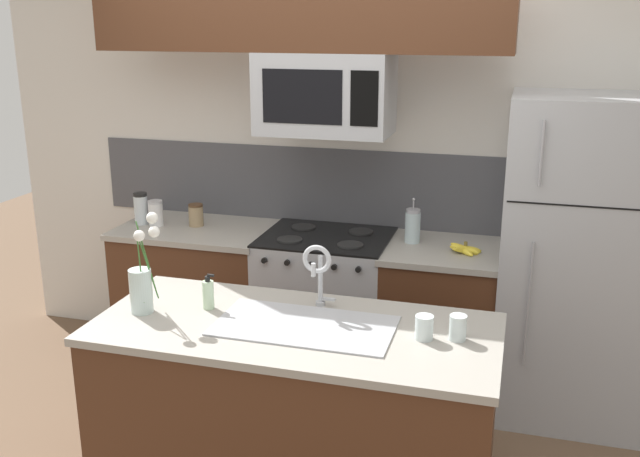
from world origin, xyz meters
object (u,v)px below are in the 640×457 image
object	(u,v)px
storage_jar_tall	(141,208)
dish_soap_bottle	(208,294)
storage_jar_medium	(156,213)
spare_glass	(458,328)
flower_vase	(142,285)
banana_bunch	(465,249)
drinking_glass	(424,327)
french_press	(413,226)
refrigerator	(577,260)
storage_jar_short	(196,215)
sink_faucet	(318,267)
stove_range	(326,308)
microwave	(325,94)

from	to	relation	value
storage_jar_tall	dish_soap_bottle	xyz separation A→B (m)	(0.99, -1.15, -0.03)
storage_jar_tall	storage_jar_medium	xyz separation A→B (m)	(0.11, -0.01, -0.02)
storage_jar_tall	spare_glass	bearing A→B (deg)	-29.19
flower_vase	banana_bunch	bearing A→B (deg)	43.41
dish_soap_bottle	drinking_glass	size ratio (longest dim) A/B	1.63
storage_jar_tall	drinking_glass	bearing A→B (deg)	-31.46
drinking_glass	french_press	bearing A→B (deg)	100.99
refrigerator	storage_jar_tall	xyz separation A→B (m)	(-2.63, -0.05, 0.11)
storage_jar_short	drinking_glass	bearing A→B (deg)	-37.93
refrigerator	dish_soap_bottle	xyz separation A→B (m)	(-1.64, -1.20, 0.08)
spare_glass	dish_soap_bottle	bearing A→B (deg)	178.93
refrigerator	french_press	distance (m)	0.92
drinking_glass	flower_vase	world-z (taller)	flower_vase
drinking_glass	dish_soap_bottle	bearing A→B (deg)	176.98
refrigerator	storage_jar_short	distance (m)	2.28
sink_faucet	spare_glass	size ratio (longest dim) A/B	2.88
sink_faucet	drinking_glass	bearing A→B (deg)	-19.98
refrigerator	drinking_glass	xyz separation A→B (m)	(-0.66, -1.25, 0.06)
storage_jar_medium	flower_vase	distance (m)	1.40
storage_jar_tall	spare_glass	world-z (taller)	storage_jar_tall
stove_range	banana_bunch	size ratio (longest dim) A/B	4.88
stove_range	spare_glass	distance (m)	1.58
dish_soap_bottle	drinking_glass	bearing A→B (deg)	-3.02
storage_jar_tall	french_press	bearing A→B (deg)	2.88
storage_jar_tall	flower_vase	bearing A→B (deg)	-60.14
french_press	dish_soap_bottle	xyz separation A→B (m)	(-0.73, -1.24, -0.03)
storage_jar_medium	refrigerator	bearing A→B (deg)	1.36
storage_jar_short	banana_bunch	xyz separation A→B (m)	(1.68, -0.09, -0.05)
stove_range	sink_faucet	xyz separation A→B (m)	(0.25, -1.05, 0.65)
microwave	storage_jar_tall	size ratio (longest dim) A/B	3.69
french_press	sink_faucet	xyz separation A→B (m)	(-0.25, -1.11, 0.10)
flower_vase	sink_faucet	bearing A→B (deg)	18.60
sink_faucet	spare_glass	bearing A→B (deg)	-13.46
banana_bunch	drinking_glass	bearing A→B (deg)	-93.23
spare_glass	french_press	bearing A→B (deg)	106.90
stove_range	sink_faucet	world-z (taller)	sink_faucet
storage_jar_tall	sink_faucet	world-z (taller)	sink_faucet
stove_range	dish_soap_bottle	distance (m)	1.31
storage_jar_medium	storage_jar_short	xyz separation A→B (m)	(0.24, 0.07, -0.01)
stove_range	sink_faucet	distance (m)	1.26
stove_range	flower_vase	world-z (taller)	flower_vase
banana_bunch	storage_jar_short	bearing A→B (deg)	177.01
dish_soap_bottle	flower_vase	xyz separation A→B (m)	(-0.26, -0.12, 0.06)
sink_faucet	stove_range	bearing A→B (deg)	103.63
storage_jar_medium	dish_soap_bottle	distance (m)	1.44
drinking_glass	storage_jar_tall	bearing A→B (deg)	148.54
banana_bunch	sink_faucet	world-z (taller)	sink_faucet
sink_faucet	microwave	bearing A→B (deg)	103.89
refrigerator	drinking_glass	bearing A→B (deg)	-117.94
microwave	banana_bunch	bearing A→B (deg)	-2.71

